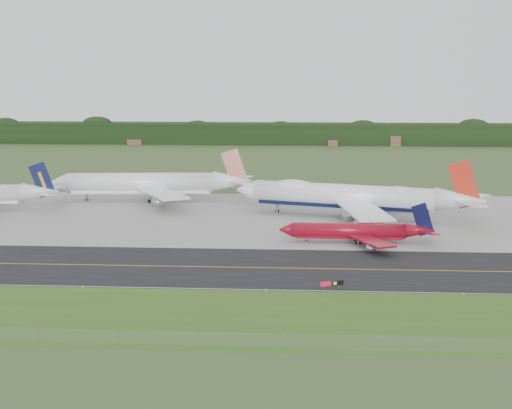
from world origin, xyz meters
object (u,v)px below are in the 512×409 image
object	(u,v)px
jet_star_tail	(152,184)
jet_red_737	(357,231)
jet_ba_747	(351,197)
taxiway_sign	(332,284)

from	to	relation	value
jet_star_tail	jet_red_737	bearing A→B (deg)	-41.74
jet_ba_747	jet_star_tail	size ratio (longest dim) A/B	1.08
jet_ba_747	jet_star_tail	distance (m)	65.42
jet_ba_747	taxiway_sign	bearing A→B (deg)	-96.84
taxiway_sign	jet_star_tail	bearing A→B (deg)	119.82
jet_red_737	jet_ba_747	bearing A→B (deg)	88.89
jet_ba_747	jet_red_737	world-z (taller)	jet_ba_747
jet_red_737	taxiway_sign	size ratio (longest dim) A/B	8.39
jet_ba_747	jet_red_737	size ratio (longest dim) A/B	1.89
jet_ba_747	jet_star_tail	xyz separation A→B (m)	(-61.05, 23.48, -0.41)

